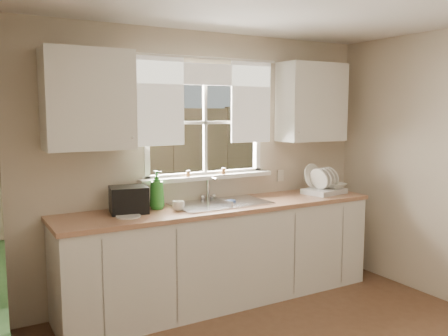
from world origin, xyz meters
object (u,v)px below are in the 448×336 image
cup (178,206)px  black_appliance (129,200)px  soap_bottle_a (157,190)px  dish_rack (323,186)px

cup → black_appliance: (-0.39, 0.14, 0.07)m
soap_bottle_a → cup: bearing=-71.4°
cup → black_appliance: bearing=156.8°
black_appliance → cup: bearing=-8.6°
dish_rack → black_appliance: bearing=177.0°
dish_rack → soap_bottle_a: bearing=175.7°
soap_bottle_a → black_appliance: 0.27m
cup → black_appliance: 0.42m
soap_bottle_a → cup: (0.13, -0.16, -0.13)m
soap_bottle_a → black_appliance: size_ratio=1.11×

